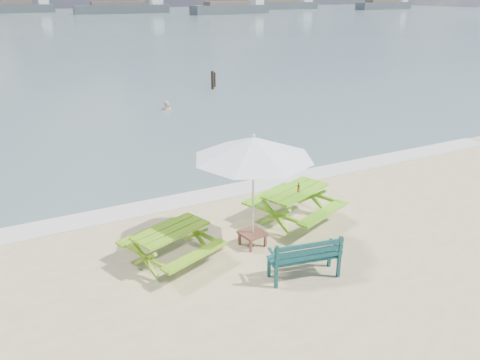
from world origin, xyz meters
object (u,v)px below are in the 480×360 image
picnic_table_right (295,206)px  patio_umbrella (253,148)px  side_table (252,238)px  swimmer (167,117)px  picnic_table_left (172,246)px  park_bench (304,265)px  beer_bottle (298,189)px

picnic_table_right → patio_umbrella: 2.51m
side_table → swimmer: bearing=79.3°
picnic_table_left → park_bench: park_bench is taller
park_bench → beer_bottle: bearing=59.6°
beer_bottle → park_bench: bearing=-120.4°
picnic_table_left → swimmer: (4.35, 13.12, -0.71)m
picnic_table_right → patio_umbrella: bearing=-158.4°
picnic_table_left → picnic_table_right: size_ratio=0.89×
side_table → beer_bottle: size_ratio=2.34×
picnic_table_left → picnic_table_right: (3.34, 0.40, 0.04)m
picnic_table_right → patio_umbrella: patio_umbrella is taller
patio_umbrella → picnic_table_left: bearing=174.0°
side_table → swimmer: 13.56m
side_table → beer_bottle: beer_bottle is taller
swimmer → side_table: bearing=-100.7°
side_table → beer_bottle: bearing=17.1°
beer_bottle → swimmer: bearing=85.4°
picnic_table_left → park_bench: 2.77m
picnic_table_left → side_table: bearing=-6.0°
picnic_table_right → patio_umbrella: (-1.51, -0.60, 1.91)m
park_bench → picnic_table_left: bearing=140.9°
picnic_table_left → beer_bottle: beer_bottle is taller
park_bench → beer_bottle: (1.18, 2.02, 0.66)m
side_table → swimmer: (2.52, 13.31, -0.52)m
picnic_table_right → picnic_table_left: bearing=-173.1°
picnic_table_left → side_table: picnic_table_left is taller
picnic_table_right → swimmer: picnic_table_right is taller
beer_bottle → swimmer: beer_bottle is taller
beer_bottle → side_table: bearing=-162.9°
side_table → park_bench: bearing=-78.4°
park_bench → swimmer: park_bench is taller
park_bench → patio_umbrella: bearing=101.6°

